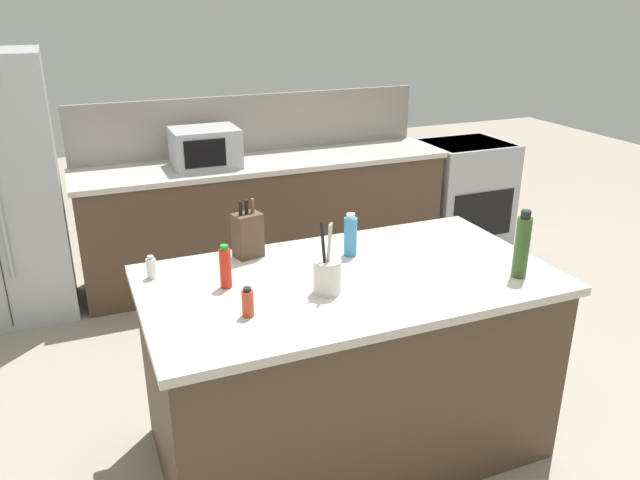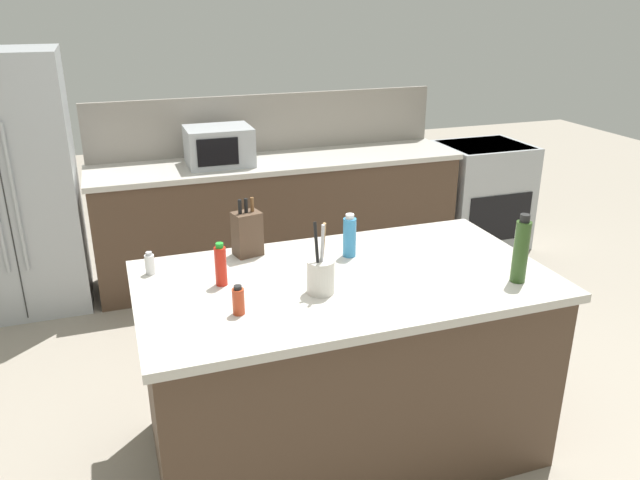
{
  "view_description": "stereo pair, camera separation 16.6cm",
  "coord_description": "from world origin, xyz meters",
  "px_view_note": "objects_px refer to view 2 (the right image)",
  "views": [
    {
      "loc": [
        -1.11,
        -2.34,
        2.14
      ],
      "look_at": [
        0.0,
        0.35,
        0.99
      ],
      "focal_mm": 35.0,
      "sensor_mm": 36.0,
      "label": 1
    },
    {
      "loc": [
        -0.95,
        -2.4,
        2.14
      ],
      "look_at": [
        0.0,
        0.35,
        0.99
      ],
      "focal_mm": 35.0,
      "sensor_mm": 36.0,
      "label": 2
    }
  ],
  "objects_px": {
    "knife_block": "(247,233)",
    "salt_shaker": "(150,264)",
    "hot_sauce_bottle": "(221,265)",
    "olive_oil_bottle": "(521,250)",
    "microwave": "(219,146)",
    "utensil_crock": "(321,275)",
    "spice_jar_paprika": "(238,301)",
    "refrigerator": "(11,185)",
    "range_oven": "(480,194)",
    "dish_soap_bottle": "(350,236)"
  },
  "relations": [
    {
      "from": "refrigerator",
      "to": "microwave",
      "type": "bearing_deg",
      "value": -2.02
    },
    {
      "from": "olive_oil_bottle",
      "to": "knife_block",
      "type": "bearing_deg",
      "value": 147.0
    },
    {
      "from": "knife_block",
      "to": "salt_shaker",
      "type": "xyz_separation_m",
      "value": [
        -0.48,
        -0.08,
        -0.06
      ]
    },
    {
      "from": "range_oven",
      "to": "hot_sauce_bottle",
      "type": "height_order",
      "value": "hot_sauce_bottle"
    },
    {
      "from": "knife_block",
      "to": "salt_shaker",
      "type": "relative_size",
      "value": 2.7
    },
    {
      "from": "microwave",
      "to": "olive_oil_bottle",
      "type": "bearing_deg",
      "value": -70.64
    },
    {
      "from": "microwave",
      "to": "hot_sauce_bottle",
      "type": "xyz_separation_m",
      "value": [
        -0.38,
        -2.1,
        -0.05
      ]
    },
    {
      "from": "range_oven",
      "to": "utensil_crock",
      "type": "height_order",
      "value": "utensil_crock"
    },
    {
      "from": "dish_soap_bottle",
      "to": "olive_oil_bottle",
      "type": "relative_size",
      "value": 0.69
    },
    {
      "from": "hot_sauce_bottle",
      "to": "salt_shaker",
      "type": "distance_m",
      "value": 0.37
    },
    {
      "from": "microwave",
      "to": "spice_jar_paprika",
      "type": "height_order",
      "value": "microwave"
    },
    {
      "from": "microwave",
      "to": "hot_sauce_bottle",
      "type": "bearing_deg",
      "value": -100.4
    },
    {
      "from": "salt_shaker",
      "to": "range_oven",
      "type": "bearing_deg",
      "value": 31.91
    },
    {
      "from": "refrigerator",
      "to": "hot_sauce_bottle",
      "type": "height_order",
      "value": "refrigerator"
    },
    {
      "from": "utensil_crock",
      "to": "dish_soap_bottle",
      "type": "relative_size",
      "value": 1.47
    },
    {
      "from": "refrigerator",
      "to": "utensil_crock",
      "type": "xyz_separation_m",
      "value": [
        1.46,
        -2.36,
        0.12
      ]
    },
    {
      "from": "hot_sauce_bottle",
      "to": "knife_block",
      "type": "bearing_deg",
      "value": 57.78
    },
    {
      "from": "salt_shaker",
      "to": "olive_oil_bottle",
      "type": "relative_size",
      "value": 0.34
    },
    {
      "from": "olive_oil_bottle",
      "to": "refrigerator",
      "type": "bearing_deg",
      "value": 132.51
    },
    {
      "from": "salt_shaker",
      "to": "microwave",
      "type": "bearing_deg",
      "value": 70.24
    },
    {
      "from": "spice_jar_paprika",
      "to": "olive_oil_bottle",
      "type": "height_order",
      "value": "olive_oil_bottle"
    },
    {
      "from": "dish_soap_bottle",
      "to": "olive_oil_bottle",
      "type": "xyz_separation_m",
      "value": [
        0.61,
        -0.52,
        0.05
      ]
    },
    {
      "from": "range_oven",
      "to": "salt_shaker",
      "type": "distance_m",
      "value": 3.58
    },
    {
      "from": "range_oven",
      "to": "salt_shaker",
      "type": "bearing_deg",
      "value": -148.09
    },
    {
      "from": "knife_block",
      "to": "dish_soap_bottle",
      "type": "height_order",
      "value": "knife_block"
    },
    {
      "from": "dish_soap_bottle",
      "to": "utensil_crock",
      "type": "bearing_deg",
      "value": -128.29
    },
    {
      "from": "knife_block",
      "to": "salt_shaker",
      "type": "distance_m",
      "value": 0.49
    },
    {
      "from": "microwave",
      "to": "dish_soap_bottle",
      "type": "relative_size",
      "value": 2.23
    },
    {
      "from": "refrigerator",
      "to": "olive_oil_bottle",
      "type": "distance_m",
      "value": 3.46
    },
    {
      "from": "utensil_crock",
      "to": "dish_soap_bottle",
      "type": "height_order",
      "value": "utensil_crock"
    },
    {
      "from": "refrigerator",
      "to": "range_oven",
      "type": "xyz_separation_m",
      "value": [
        3.79,
        -0.05,
        -0.44
      ]
    },
    {
      "from": "spice_jar_paprika",
      "to": "hot_sauce_bottle",
      "type": "relative_size",
      "value": 0.63
    },
    {
      "from": "knife_block",
      "to": "olive_oil_bottle",
      "type": "distance_m",
      "value": 1.28
    },
    {
      "from": "refrigerator",
      "to": "salt_shaker",
      "type": "bearing_deg",
      "value": -67.83
    },
    {
      "from": "range_oven",
      "to": "hot_sauce_bottle",
      "type": "bearing_deg",
      "value": -142.38
    },
    {
      "from": "microwave",
      "to": "utensil_crock",
      "type": "xyz_separation_m",
      "value": [
        0.0,
        -2.31,
        -0.06
      ]
    },
    {
      "from": "refrigerator",
      "to": "utensil_crock",
      "type": "distance_m",
      "value": 2.78
    },
    {
      "from": "spice_jar_paprika",
      "to": "knife_block",
      "type": "bearing_deg",
      "value": 73.58
    },
    {
      "from": "refrigerator",
      "to": "dish_soap_bottle",
      "type": "xyz_separation_m",
      "value": [
        1.73,
        -2.03,
        0.14
      ]
    },
    {
      "from": "spice_jar_paprika",
      "to": "olive_oil_bottle",
      "type": "bearing_deg",
      "value": -4.88
    },
    {
      "from": "microwave",
      "to": "utensil_crock",
      "type": "bearing_deg",
      "value": -89.9
    },
    {
      "from": "refrigerator",
      "to": "hot_sauce_bottle",
      "type": "distance_m",
      "value": 2.4
    },
    {
      "from": "knife_block",
      "to": "spice_jar_paprika",
      "type": "bearing_deg",
      "value": -119.44
    },
    {
      "from": "spice_jar_paprika",
      "to": "olive_oil_bottle",
      "type": "distance_m",
      "value": 1.25
    },
    {
      "from": "refrigerator",
      "to": "olive_oil_bottle",
      "type": "xyz_separation_m",
      "value": [
        2.33,
        -2.55,
        0.18
      ]
    },
    {
      "from": "range_oven",
      "to": "utensil_crock",
      "type": "xyz_separation_m",
      "value": [
        -2.33,
        -2.31,
        0.56
      ]
    },
    {
      "from": "hot_sauce_bottle",
      "to": "olive_oil_bottle",
      "type": "bearing_deg",
      "value": -17.53
    },
    {
      "from": "refrigerator",
      "to": "spice_jar_paprika",
      "type": "height_order",
      "value": "refrigerator"
    },
    {
      "from": "range_oven",
      "to": "spice_jar_paprika",
      "type": "distance_m",
      "value": 3.65
    },
    {
      "from": "refrigerator",
      "to": "utensil_crock",
      "type": "bearing_deg",
      "value": -58.29
    }
  ]
}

